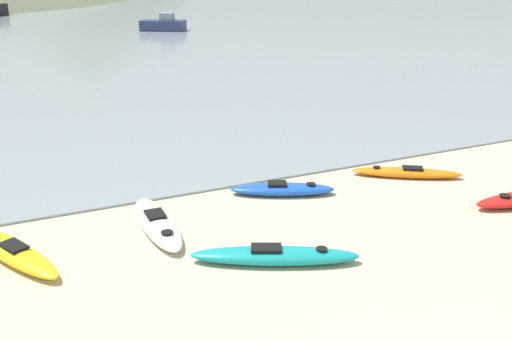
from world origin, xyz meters
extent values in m
cube|color=gray|center=(0.00, 45.81, 0.03)|extent=(160.00, 70.00, 0.06)
ellipsoid|color=teal|center=(-0.60, 6.67, 0.15)|extent=(3.37, 2.07, 0.31)
cube|color=black|center=(-0.76, 6.74, 0.33)|extent=(0.71, 0.59, 0.05)
cylinder|color=black|center=(0.25, 6.26, 0.32)|extent=(0.23, 0.23, 0.02)
ellipsoid|color=yellow|center=(-5.44, 9.17, 0.14)|extent=(2.03, 3.43, 0.29)
cube|color=black|center=(-5.37, 9.01, 0.31)|extent=(0.59, 0.72, 0.05)
ellipsoid|color=orange|center=(4.95, 9.53, 0.12)|extent=(2.89, 2.10, 0.24)
cube|color=black|center=(5.08, 9.45, 0.27)|extent=(0.63, 0.56, 0.05)
cylinder|color=black|center=(4.24, 9.98, 0.26)|extent=(0.20, 0.20, 0.02)
cylinder|color=black|center=(5.79, 6.82, 0.31)|extent=(0.27, 0.27, 0.02)
ellipsoid|color=blue|center=(1.20, 9.85, 0.14)|extent=(2.74, 1.74, 0.28)
cube|color=black|center=(1.08, 9.90, 0.30)|extent=(0.60, 0.54, 0.05)
cylinder|color=black|center=(1.87, 9.54, 0.29)|extent=(0.24, 0.24, 0.02)
ellipsoid|color=white|center=(-2.32, 9.20, 0.14)|extent=(0.82, 3.09, 0.27)
cube|color=black|center=(-2.32, 9.36, 0.30)|extent=(0.42, 0.56, 0.05)
cylinder|color=black|center=(-2.34, 8.36, 0.29)|extent=(0.26, 0.26, 0.02)
cube|color=navy|center=(8.20, 44.30, 0.46)|extent=(3.76, 3.06, 0.81)
cube|color=#8C99A8|center=(8.50, 44.12, 1.15)|extent=(1.35, 1.30, 0.57)
camera|label=1|loc=(-5.46, -2.94, 5.91)|focal=42.00mm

